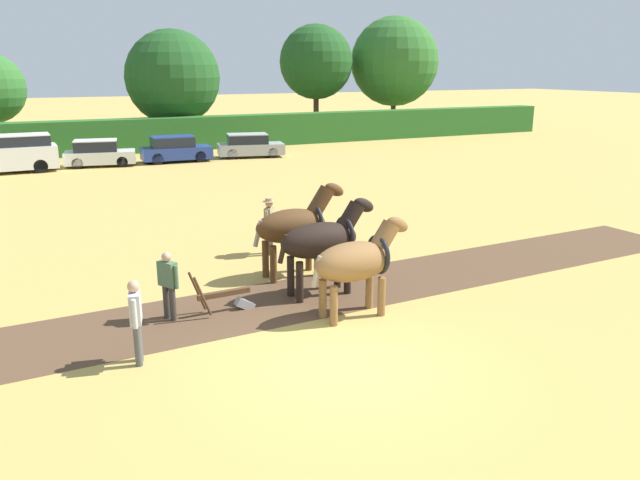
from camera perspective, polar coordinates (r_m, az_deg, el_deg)
ground_plane at (r=12.16m, az=2.48°, el=-11.24°), size 240.00×240.00×0.00m
plowed_furrow_strip at (r=14.13m, az=-19.59°, el=-8.21°), size 35.32×4.27×0.01m
hedgerow at (r=43.48m, az=-18.88°, el=8.92°), size 71.68×1.70×2.21m
tree_left at (r=47.08m, az=-13.33°, el=14.25°), size 6.70×6.70×8.13m
tree_center_left at (r=52.92m, az=-0.37°, el=15.96°), size 5.99×5.99×8.90m
tree_center at (r=55.94m, az=6.84°, el=15.89°), size 7.51×7.51×9.71m
draft_horse_lead_left at (r=13.93m, az=3.39°, el=-1.92°), size 2.57×1.01×2.29m
draft_horse_lead_right at (r=15.24m, az=0.30°, el=0.01°), size 2.72×1.00×2.43m
draft_horse_trail_left at (r=16.62m, az=-2.28°, el=1.38°), size 2.75×1.03×2.54m
plow at (r=14.63m, az=-8.31°, el=-5.30°), size 1.52×0.48×1.13m
farmer_at_plow at (r=14.22m, az=-13.72°, el=-3.68°), size 0.40×0.57×1.58m
farmer_beside_team at (r=18.74m, az=-4.65°, el=1.72°), size 0.45×0.56×1.73m
farmer_onlooker_left at (r=12.28m, az=-16.48°, el=-6.65°), size 0.30×0.66×1.67m
parked_van at (r=37.51m, az=-26.74°, el=7.09°), size 5.04×2.07×2.01m
parked_car_left at (r=38.06m, az=-19.56°, el=7.45°), size 4.08×2.34×1.51m
parked_car_center_left at (r=38.58m, az=-13.10°, el=8.07°), size 4.10×1.86×1.54m
parked_car_center at (r=39.89m, az=-6.44°, el=8.55°), size 4.35×2.58×1.47m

